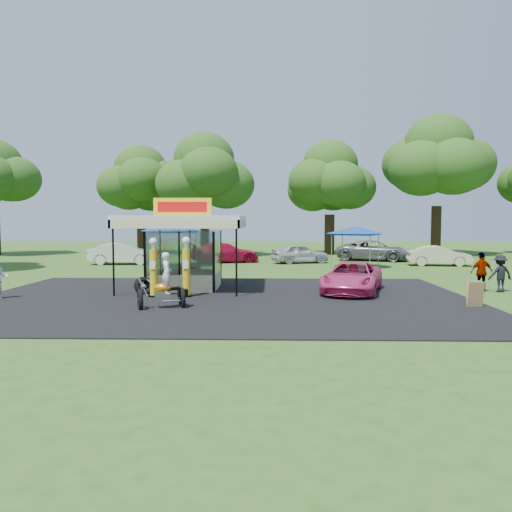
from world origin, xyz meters
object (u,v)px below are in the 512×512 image
(pink_sedan, at_px, (352,278))
(bg_car_c, at_px, (300,253))
(motorcycle, at_px, (165,286))
(tent_east, at_px, (356,230))
(spectator_east_a, at_px, (500,274))
(bg_car_d, at_px, (374,251))
(gas_pump_left, at_px, (154,269))
(bg_car_e, at_px, (439,256))
(bg_car_b, at_px, (225,253))
(gas_station_kiosk, at_px, (185,251))
(a_frame_sign, at_px, (475,294))
(kiosk_car, at_px, (193,274))
(bg_car_a, at_px, (123,254))
(gas_pump_right, at_px, (186,269))
(spectator_east_b, at_px, (482,272))
(tent_west, at_px, (172,228))

(pink_sedan, xyz_separation_m, bg_car_c, (-1.30, 15.55, 0.04))
(motorcycle, height_order, tent_east, tent_east)
(spectator_east_a, bearing_deg, bg_car_d, -93.52)
(motorcycle, xyz_separation_m, spectator_east_a, (13.97, 4.57, 0.01))
(gas_pump_left, distance_m, bg_car_e, 22.54)
(gas_pump_left, xyz_separation_m, motorcycle, (1.01, -2.60, -0.36))
(spectator_east_a, bearing_deg, bg_car_b, -58.33)
(gas_station_kiosk, bearing_deg, tent_east, 48.26)
(bg_car_b, bearing_deg, spectator_east_a, -155.23)
(a_frame_sign, xyz_separation_m, kiosk_car, (-11.38, 6.94, -0.01))
(motorcycle, xyz_separation_m, tent_east, (9.59, 16.21, 1.69))
(gas_station_kiosk, distance_m, bg_car_e, 20.19)
(gas_pump_left, height_order, tent_east, tent_east)
(spectator_east_a, height_order, bg_car_a, spectator_east_a)
(pink_sedan, relative_size, bg_car_a, 1.02)
(gas_pump_right, distance_m, bg_car_b, 17.45)
(gas_pump_right, xyz_separation_m, bg_car_e, (15.38, 15.09, -0.49))
(gas_pump_left, xyz_separation_m, bg_car_b, (1.39, 17.46, -0.43))
(spectator_east_a, height_order, spectator_east_b, spectator_east_b)
(bg_car_e, bearing_deg, bg_car_a, 95.23)
(bg_car_d, bearing_deg, pink_sedan, -173.96)
(bg_car_b, bearing_deg, kiosk_car, 161.07)
(spectator_east_a, relative_size, bg_car_d, 0.29)
(a_frame_sign, bearing_deg, bg_car_d, 91.91)
(tent_east, bearing_deg, a_frame_sign, -84.06)
(gas_pump_left, relative_size, bg_car_e, 0.57)
(spectator_east_b, xyz_separation_m, bg_car_b, (-12.82, 15.37, -0.13))
(gas_station_kiosk, height_order, a_frame_sign, gas_station_kiosk)
(pink_sedan, relative_size, bg_car_d, 0.85)
(gas_pump_left, height_order, spectator_east_a, gas_pump_left)
(a_frame_sign, bearing_deg, gas_pump_right, 173.43)
(pink_sedan, height_order, spectator_east_b, spectator_east_b)
(spectator_east_b, bearing_deg, tent_west, -45.22)
(a_frame_sign, distance_m, bg_car_b, 22.33)
(bg_car_b, relative_size, bg_car_c, 1.22)
(gas_pump_left, distance_m, bg_car_c, 18.48)
(a_frame_sign, relative_size, tent_east, 0.24)
(kiosk_car, height_order, tent_west, tent_west)
(bg_car_a, height_order, bg_car_e, bg_car_a)
(bg_car_d, bearing_deg, kiosk_car, 160.95)
(gas_pump_right, bearing_deg, tent_west, 103.38)
(gas_pump_right, bearing_deg, spectator_east_a, 8.16)
(tent_east, bearing_deg, kiosk_car, -138.19)
(a_frame_sign, distance_m, tent_east, 15.88)
(gas_station_kiosk, bearing_deg, bg_car_e, 38.05)
(spectator_east_b, bearing_deg, bg_car_d, -95.49)
(a_frame_sign, xyz_separation_m, pink_sedan, (-3.85, 3.57, 0.19))
(bg_car_a, xyz_separation_m, bg_car_e, (22.60, -0.56, -0.08))
(spectator_east_b, bearing_deg, gas_pump_left, -0.77)
(bg_car_e, height_order, tent_east, tent_east)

